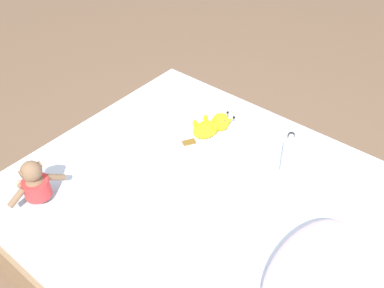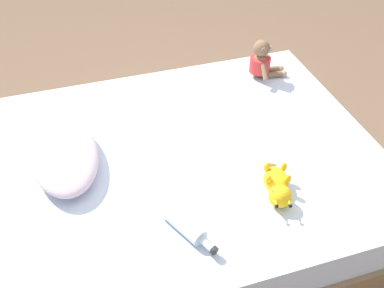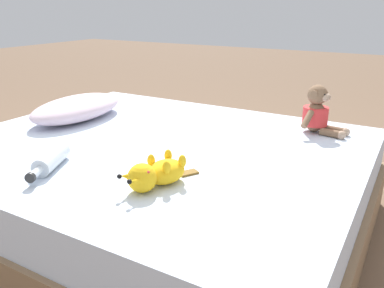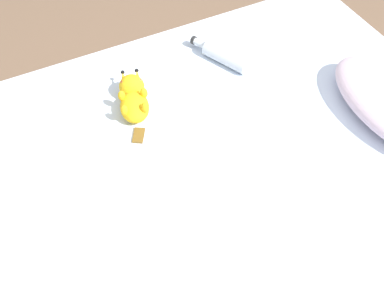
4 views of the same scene
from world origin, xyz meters
The scene contains 6 objects.
ground_plane centered at (0.00, 0.00, 0.00)m, with size 16.00×16.00×0.00m, color brown.
bed centered at (0.00, 0.00, 0.21)m, with size 1.56×1.86×0.43m.
pillow centered at (0.11, 0.59, 0.49)m, with size 0.60×0.33×0.12m.
plush_monkey centered at (0.53, -0.60, 0.52)m, with size 0.29×0.24×0.24m.
plush_yellow_creature centered at (-0.38, -0.27, 0.48)m, with size 0.33×0.16×0.10m.
glass_bottle centered at (-0.45, 0.17, 0.46)m, with size 0.28×0.17×0.07m.
Camera 1 is at (1.14, 0.83, 1.94)m, focal length 40.31 mm.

